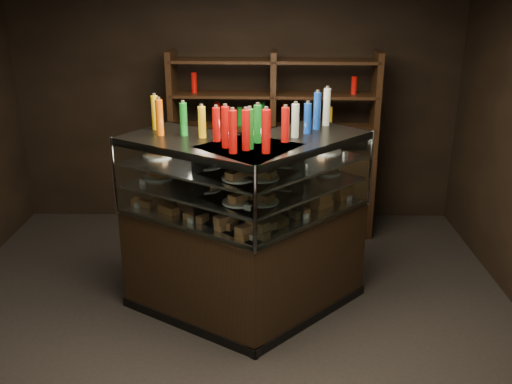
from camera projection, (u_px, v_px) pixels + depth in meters
ground at (225, 332)px, 4.59m from camera, size 5.00×5.00×0.00m
room_shell at (220, 92)px, 3.93m from camera, size 5.02×5.02×3.01m
display_case at (247, 257)px, 4.74m from camera, size 2.13×1.48×1.52m
food_display at (247, 186)px, 4.52m from camera, size 1.74×1.01×0.47m
bottles_top at (246, 122)px, 4.35m from camera, size 1.56×0.87×0.30m
potted_conifer at (332, 229)px, 5.45m from camera, size 0.36×0.36×0.77m
back_shelving at (273, 179)px, 6.30m from camera, size 2.21×0.49×2.00m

